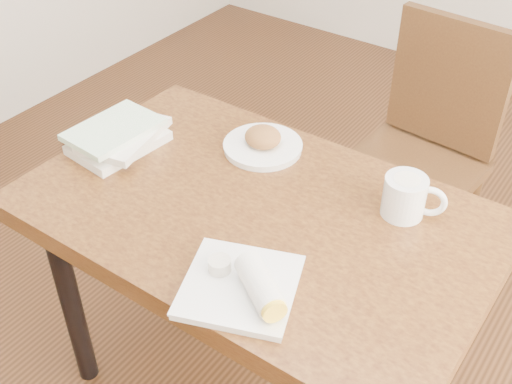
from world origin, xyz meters
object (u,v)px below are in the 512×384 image
Objects in this scene: table at (256,235)px; plate_burrito at (246,286)px; chair_far at (425,142)px; coffee_mug at (406,196)px; book_stack at (119,137)px; plate_scone at (263,143)px.

plate_burrito reaches higher than table.
coffee_mug is (0.18, -0.63, 0.26)m from chair_far.
plate_burrito is (-0.16, -0.44, -0.03)m from coffee_mug.
table is 4.14× the size of book_stack.
plate_burrito is 1.09× the size of book_stack.
table is at bearing -0.19° from book_stack.
coffee_mug is at bearing -73.86° from chair_far.
book_stack is (-0.62, 0.25, 0.01)m from plate_burrito.
book_stack is (-0.59, -0.82, 0.23)m from chair_far.
plate_scone is 1.46× the size of coffee_mug.
chair_far reaches higher than plate_burrito.
coffee_mug reaches higher than plate_scone.
chair_far is 3.12× the size of plate_burrito.
coffee_mug reaches higher than plate_burrito.
plate_scone reaches higher than book_stack.
plate_scone is at bearing 176.14° from coffee_mug.
table is 0.48m from book_stack.
chair_far reaches higher than coffee_mug.
table is 7.65× the size of coffee_mug.
coffee_mug is at bearing 13.70° from book_stack.
plate_scone is 0.40m from book_stack.
chair_far is at bearing 91.22° from plate_burrito.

